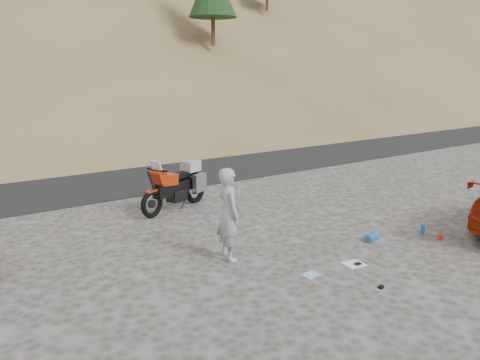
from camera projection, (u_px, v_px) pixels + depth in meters
The scene contains 11 objects.
ground at pixel (268, 248), 9.91m from camera, with size 140.00×140.00×0.00m, color #3E3C39.
road at pixel (116, 174), 17.10m from camera, with size 120.00×7.00×0.05m, color black.
motorcycle at pixel (178, 186), 12.65m from camera, with size 2.38×1.23×1.49m.
man at pixel (229, 258), 9.38m from camera, with size 0.68×0.44×1.85m, color #98999E.
gear_white_cloth at pixel (354, 264), 9.08m from camera, with size 0.39×0.35×0.01m, color white.
gear_blue_mat at pixel (372, 237), 10.36m from camera, with size 0.17×0.17×0.41m, color #1C5BAA.
gear_bottle at pixel (423, 229), 10.73m from camera, with size 0.09×0.09×0.24m, color #1C5BAA.
gear_funnel at pixel (440, 236), 10.40m from camera, with size 0.14×0.14×0.18m, color #B0210B.
gear_glove_a at pixel (358, 264), 9.05m from camera, with size 0.13×0.09×0.04m, color black.
gear_glove_b at pixel (381, 287), 8.08m from camera, with size 0.11×0.08×0.04m, color black.
gear_blue_cloth at pixel (311, 275), 8.60m from camera, with size 0.33×0.24×0.01m, color #8DADD9.
Camera 1 is at (-5.84, -7.30, 3.65)m, focal length 35.00 mm.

